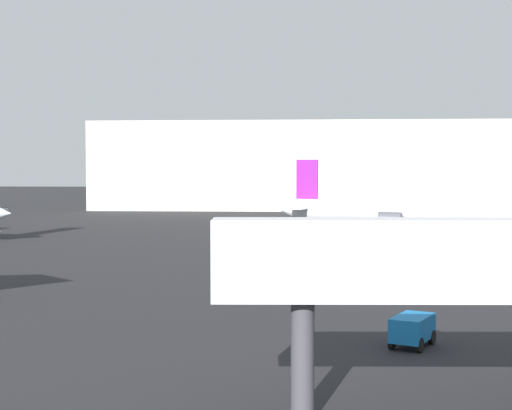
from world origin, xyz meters
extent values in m
cylinder|color=white|center=(8.41, 68.99, 2.92)|extent=(22.21, 9.85, 2.45)
cone|color=white|center=(-3.55, 73.21, 2.92)|extent=(3.35, 3.20, 2.45)
cube|color=white|center=(7.35, 69.37, 2.56)|extent=(9.44, 18.57, 0.18)
cube|color=white|center=(-1.92, 72.63, 3.17)|extent=(3.89, 6.71, 0.12)
cube|color=purple|center=(-1.56, 72.50, 6.30)|extent=(2.40, 1.04, 4.30)
cylinder|color=#4C4C54|center=(9.15, 72.45, 2.43)|extent=(2.64, 2.07, 1.39)
cylinder|color=#4C4C54|center=(6.82, 65.84, 2.43)|extent=(2.64, 2.07, 1.39)
cube|color=black|center=(15.26, 66.58, 0.85)|extent=(0.49, 0.49, 1.70)
cube|color=black|center=(7.86, 70.82, 0.85)|extent=(0.49, 0.49, 1.70)
cube|color=black|center=(6.83, 67.92, 0.85)|extent=(0.49, 0.49, 1.70)
cylinder|color=#3F3F44|center=(-1.16, 10.68, 1.80)|extent=(0.70, 0.70, 3.59)
cube|color=#1972BF|center=(3.30, 20.42, 0.80)|extent=(2.20, 2.73, 1.00)
cylinder|color=black|center=(3.13, 21.42, 0.30)|extent=(0.44, 0.63, 0.60)
cylinder|color=black|center=(4.19, 20.93, 0.30)|extent=(0.44, 0.63, 0.60)
cylinder|color=black|center=(2.41, 19.90, 0.30)|extent=(0.44, 0.63, 0.60)
cylinder|color=black|center=(3.47, 19.41, 0.30)|extent=(0.44, 0.63, 0.60)
cube|color=beige|center=(4.00, 132.17, 7.94)|extent=(89.69, 22.80, 15.87)
camera|label=1|loc=(-0.85, -11.89, 7.47)|focal=53.95mm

